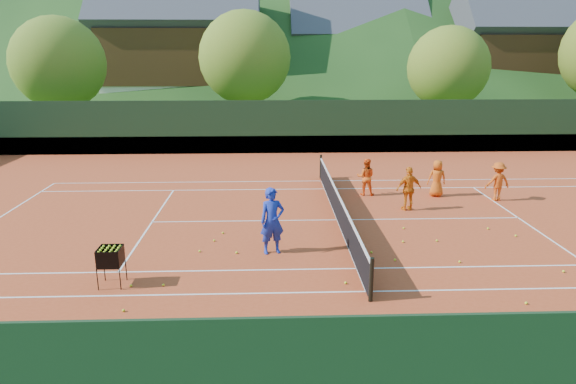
{
  "coord_description": "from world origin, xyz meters",
  "views": [
    {
      "loc": [
        -2.34,
        -16.85,
        5.74
      ],
      "look_at": [
        -1.72,
        0.0,
        1.05
      ],
      "focal_mm": 32.0,
      "sensor_mm": 36.0,
      "label": 1
    }
  ],
  "objects_px": {
    "student_b": "(409,189)",
    "ball_hopper": "(110,257)",
    "tennis_net": "(338,206)",
    "chalet_left": "(181,51)",
    "student_d": "(498,181)",
    "coach": "(272,221)",
    "student_c": "(437,178)",
    "chalet_mid": "(355,57)",
    "chalet_right": "(517,55)",
    "student_a": "(366,177)"
  },
  "relations": [
    {
      "from": "student_d",
      "to": "student_c",
      "type": "bearing_deg",
      "value": -24.26
    },
    {
      "from": "coach",
      "to": "student_a",
      "type": "xyz_separation_m",
      "value": [
        3.83,
        6.05,
        -0.23
      ]
    },
    {
      "from": "student_b",
      "to": "ball_hopper",
      "type": "relative_size",
      "value": 1.63
    },
    {
      "from": "tennis_net",
      "to": "ball_hopper",
      "type": "height_order",
      "value": "tennis_net"
    },
    {
      "from": "student_b",
      "to": "student_d",
      "type": "xyz_separation_m",
      "value": [
        3.79,
        1.11,
        -0.05
      ]
    },
    {
      "from": "student_c",
      "to": "ball_hopper",
      "type": "height_order",
      "value": "student_c"
    },
    {
      "from": "student_d",
      "to": "chalet_left",
      "type": "xyz_separation_m",
      "value": [
        -16.53,
        27.84,
        4.86
      ]
    },
    {
      "from": "student_b",
      "to": "student_a",
      "type": "bearing_deg",
      "value": -71.08
    },
    {
      "from": "student_c",
      "to": "chalet_mid",
      "type": "relative_size",
      "value": 0.12
    },
    {
      "from": "chalet_mid",
      "to": "chalet_right",
      "type": "bearing_deg",
      "value": -15.95
    },
    {
      "from": "ball_hopper",
      "to": "chalet_mid",
      "type": "distance_m",
      "value": 41.01
    },
    {
      "from": "student_c",
      "to": "chalet_left",
      "type": "distance_m",
      "value": 31.1
    },
    {
      "from": "chalet_left",
      "to": "chalet_right",
      "type": "bearing_deg",
      "value": 0.0
    },
    {
      "from": "tennis_net",
      "to": "chalet_left",
      "type": "bearing_deg",
      "value": 108.43
    },
    {
      "from": "coach",
      "to": "student_d",
      "type": "height_order",
      "value": "coach"
    },
    {
      "from": "student_c",
      "to": "student_d",
      "type": "height_order",
      "value": "student_d"
    },
    {
      "from": "student_b",
      "to": "chalet_left",
      "type": "relative_size",
      "value": 0.12
    },
    {
      "from": "student_c",
      "to": "chalet_left",
      "type": "bearing_deg",
      "value": -60.13
    },
    {
      "from": "student_a",
      "to": "chalet_mid",
      "type": "bearing_deg",
      "value": -87.6
    },
    {
      "from": "student_b",
      "to": "chalet_mid",
      "type": "relative_size",
      "value": 0.13
    },
    {
      "from": "coach",
      "to": "student_a",
      "type": "bearing_deg",
      "value": 42.67
    },
    {
      "from": "student_c",
      "to": "student_d",
      "type": "bearing_deg",
      "value": 164.52
    },
    {
      "from": "tennis_net",
      "to": "ball_hopper",
      "type": "relative_size",
      "value": 12.07
    },
    {
      "from": "student_b",
      "to": "tennis_net",
      "type": "bearing_deg",
      "value": 10.34
    },
    {
      "from": "ball_hopper",
      "to": "tennis_net",
      "type": "bearing_deg",
      "value": 37.73
    },
    {
      "from": "ball_hopper",
      "to": "chalet_right",
      "type": "bearing_deg",
      "value": 52.97
    },
    {
      "from": "student_a",
      "to": "coach",
      "type": "bearing_deg",
      "value": 68.3
    },
    {
      "from": "chalet_left",
      "to": "chalet_right",
      "type": "relative_size",
      "value": 1.16
    },
    {
      "from": "ball_hopper",
      "to": "chalet_right",
      "type": "relative_size",
      "value": 0.08
    },
    {
      "from": "student_c",
      "to": "ball_hopper",
      "type": "relative_size",
      "value": 1.48
    },
    {
      "from": "tennis_net",
      "to": "chalet_left",
      "type": "distance_m",
      "value": 32.04
    },
    {
      "from": "student_a",
      "to": "tennis_net",
      "type": "height_order",
      "value": "student_a"
    },
    {
      "from": "coach",
      "to": "student_c",
      "type": "bearing_deg",
      "value": 25.84
    },
    {
      "from": "coach",
      "to": "chalet_left",
      "type": "height_order",
      "value": "chalet_left"
    },
    {
      "from": "coach",
      "to": "student_c",
      "type": "relative_size",
      "value": 1.32
    },
    {
      "from": "student_c",
      "to": "tennis_net",
      "type": "bearing_deg",
      "value": 35.17
    },
    {
      "from": "student_c",
      "to": "chalet_mid",
      "type": "xyz_separation_m",
      "value": [
        1.64,
        31.15,
        4.23
      ]
    },
    {
      "from": "student_a",
      "to": "chalet_left",
      "type": "xyz_separation_m",
      "value": [
        -11.54,
        26.84,
        4.88
      ]
    },
    {
      "from": "student_c",
      "to": "tennis_net",
      "type": "distance_m",
      "value": 5.21
    },
    {
      "from": "coach",
      "to": "tennis_net",
      "type": "relative_size",
      "value": 0.16
    },
    {
      "from": "chalet_right",
      "to": "student_b",
      "type": "bearing_deg",
      "value": -120.81
    },
    {
      "from": "student_a",
      "to": "student_b",
      "type": "xyz_separation_m",
      "value": [
        1.19,
        -2.1,
        0.07
      ]
    },
    {
      "from": "student_b",
      "to": "student_d",
      "type": "height_order",
      "value": "student_b"
    },
    {
      "from": "student_b",
      "to": "student_c",
      "type": "bearing_deg",
      "value": -142.66
    },
    {
      "from": "chalet_left",
      "to": "chalet_mid",
      "type": "distance_m",
      "value": 16.51
    },
    {
      "from": "student_b",
      "to": "student_d",
      "type": "distance_m",
      "value": 3.95
    },
    {
      "from": "chalet_mid",
      "to": "tennis_net",
      "type": "bearing_deg",
      "value": -100.01
    },
    {
      "from": "student_d",
      "to": "ball_hopper",
      "type": "relative_size",
      "value": 1.53
    },
    {
      "from": "student_b",
      "to": "tennis_net",
      "type": "distance_m",
      "value": 2.95
    },
    {
      "from": "coach",
      "to": "ball_hopper",
      "type": "xyz_separation_m",
      "value": [
        -4.03,
        -1.99,
        -0.23
      ]
    }
  ]
}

